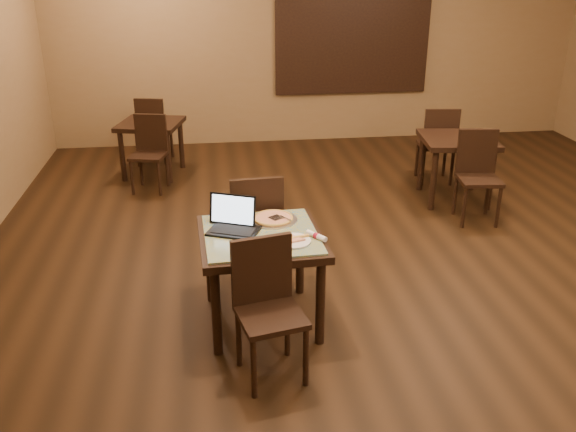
{
  "coord_description": "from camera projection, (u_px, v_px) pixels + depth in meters",
  "views": [
    {
      "loc": [
        -1.69,
        -4.24,
        2.69
      ],
      "look_at": [
        -1.13,
        0.01,
        0.85
      ],
      "focal_mm": 38.0,
      "sensor_mm": 36.0,
      "label": 1
    }
  ],
  "objects": [
    {
      "name": "other_table_b",
      "position": [
        151.0,
        131.0,
        7.91
      ],
      "size": [
        0.91,
        0.91,
        0.71
      ],
      "rotation": [
        0.0,
        0.0,
        -0.23
      ],
      "color": "black",
      "rests_on": "ground"
    },
    {
      "name": "chair_main_near",
      "position": [
        267.0,
        300.0,
        4.1
      ],
      "size": [
        0.5,
        0.5,
        0.98
      ],
      "rotation": [
        0.0,
        0.0,
        0.22
      ],
      "color": "black",
      "rests_on": "ground"
    },
    {
      "name": "wall_back",
      "position": [
        319.0,
        42.0,
        9.09
      ],
      "size": [
        8.0,
        0.02,
        3.0
      ],
      "primitive_type": "cube",
      "color": "olive",
      "rests_on": "ground"
    },
    {
      "name": "ground",
      "position": [
        421.0,
        302.0,
        5.13
      ],
      "size": [
        10.0,
        10.0,
        0.0
      ],
      "primitive_type": "plane",
      "color": "black",
      "rests_on": "ground"
    },
    {
      "name": "other_table_a_chair_near",
      "position": [
        478.0,
        170.0,
        6.57
      ],
      "size": [
        0.47,
        0.47,
        0.98
      ],
      "rotation": [
        0.0,
        0.0,
        -0.12
      ],
      "color": "black",
      "rests_on": "ground"
    },
    {
      "name": "pizza_slice",
      "position": [
        293.0,
        239.0,
        4.43
      ],
      "size": [
        0.23,
        0.23,
        0.02
      ],
      "primitive_type": null,
      "rotation": [
        0.0,
        0.0,
        0.27
      ],
      "color": "beige",
      "rests_on": "plate"
    },
    {
      "name": "napkin_roll",
      "position": [
        316.0,
        236.0,
        4.49
      ],
      "size": [
        0.14,
        0.17,
        0.04
      ],
      "rotation": [
        0.0,
        0.0,
        0.63
      ],
      "color": "white",
      "rests_on": "tiled_table"
    },
    {
      "name": "laptop",
      "position": [
        233.0,
        221.0,
        4.63
      ],
      "size": [
        0.44,
        0.42,
        0.25
      ],
      "rotation": [
        0.0,
        0.0,
        -0.4
      ],
      "color": "black",
      "rests_on": "tiled_table"
    },
    {
      "name": "other_table_a",
      "position": [
        457.0,
        148.0,
        7.06
      ],
      "size": [
        0.9,
        0.9,
        0.76
      ],
      "rotation": [
        0.0,
        0.0,
        -0.12
      ],
      "color": "black",
      "rests_on": "ground"
    },
    {
      "name": "spatula",
      "position": [
        276.0,
        218.0,
        4.79
      ],
      "size": [
        0.2,
        0.24,
        0.01
      ],
      "primitive_type": "cube",
      "rotation": [
        0.0,
        0.0,
        0.58
      ],
      "color": "silver",
      "rests_on": "pizza_whole"
    },
    {
      "name": "chair_main_far",
      "position": [
        256.0,
        223.0,
        5.21
      ],
      "size": [
        0.48,
        0.48,
        1.02
      ],
      "rotation": [
        0.0,
        0.0,
        3.22
      ],
      "color": "black",
      "rests_on": "ground"
    },
    {
      "name": "other_table_b_chair_far",
      "position": [
        153.0,
        126.0,
        8.42
      ],
      "size": [
        0.48,
        0.48,
        0.92
      ],
      "rotation": [
        0.0,
        0.0,
        2.91
      ],
      "color": "black",
      "rests_on": "ground"
    },
    {
      "name": "tiled_table",
      "position": [
        261.0,
        246.0,
        4.62
      ],
      "size": [
        0.96,
        0.96,
        0.76
      ],
      "rotation": [
        0.0,
        0.0,
        0.05
      ],
      "color": "black",
      "rests_on": "ground"
    },
    {
      "name": "other_table_a_chair_far",
      "position": [
        438.0,
        141.0,
        7.61
      ],
      "size": [
        0.47,
        0.47,
        0.98
      ],
      "rotation": [
        0.0,
        0.0,
        3.02
      ],
      "color": "black",
      "rests_on": "ground"
    },
    {
      "name": "plate",
      "position": [
        293.0,
        241.0,
        4.44
      ],
      "size": [
        0.26,
        0.26,
        0.01
      ],
      "primitive_type": "cylinder",
      "color": "white",
      "rests_on": "tiled_table"
    },
    {
      "name": "pizza_whole",
      "position": [
        273.0,
        218.0,
        4.8
      ],
      "size": [
        0.32,
        0.32,
        0.02
      ],
      "color": "beige",
      "rests_on": "pizza_pan"
    },
    {
      "name": "mural",
      "position": [
        353.0,
        38.0,
        9.1
      ],
      "size": [
        2.34,
        0.05,
        1.64
      ],
      "color": "#296196",
      "rests_on": "wall_back"
    },
    {
      "name": "pizza_pan",
      "position": [
        273.0,
        219.0,
        4.81
      ],
      "size": [
        0.38,
        0.38,
        0.01
      ],
      "primitive_type": "cylinder",
      "color": "silver",
      "rests_on": "tiled_table"
    },
    {
      "name": "other_table_b_chair_near",
      "position": [
        150.0,
        148.0,
        7.45
      ],
      "size": [
        0.48,
        0.48,
        0.92
      ],
      "rotation": [
        0.0,
        0.0,
        -0.23
      ],
      "color": "black",
      "rests_on": "ground"
    }
  ]
}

